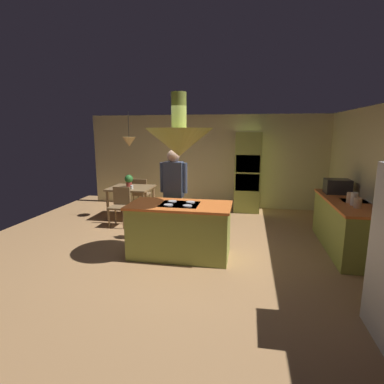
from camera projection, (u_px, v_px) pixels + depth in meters
name	position (u px, v px, depth m)	size (l,w,h in m)	color
ground	(182.00, 251.00, 5.46)	(8.16, 8.16, 0.00)	#AD7F51
wall_back	(208.00, 161.00, 8.53)	(6.80, 0.10, 2.55)	beige
wall_right	(380.00, 183.00, 5.01)	(0.10, 7.20, 2.55)	beige
kitchen_island	(180.00, 230.00, 5.17)	(1.72, 0.88, 0.93)	#939E42
counter_run_right	(345.00, 225.00, 5.44)	(0.73, 2.17, 0.91)	#939E42
oven_tower	(248.00, 172.00, 7.99)	(0.66, 0.62, 2.08)	#939E42
dining_table	(131.00, 191.00, 7.46)	(1.01, 0.91, 0.76)	olive
person_at_island	(174.00, 189.00, 5.80)	(0.53, 0.24, 1.77)	tan
range_hood	(179.00, 140.00, 4.88)	(1.10, 1.10, 1.00)	#939E42
pendant_light_over_table	(129.00, 142.00, 7.23)	(0.32, 0.32, 0.82)	#E0B266
chair_facing_island	(120.00, 204.00, 6.84)	(0.40, 0.40, 0.87)	olive
chair_by_back_wall	(141.00, 192.00, 8.14)	(0.40, 0.40, 0.87)	olive
potted_plant_on_table	(129.00, 180.00, 7.44)	(0.20, 0.20, 0.30)	#99382D
cup_on_table	(132.00, 187.00, 7.20)	(0.07, 0.07, 0.09)	white
canister_flour	(358.00, 203.00, 4.82)	(0.12, 0.12, 0.16)	#E0B78C
canister_sugar	(354.00, 199.00, 4.99)	(0.11, 0.11, 0.21)	silver
canister_tea	(351.00, 198.00, 5.16)	(0.13, 0.13, 0.18)	#E0B78C
microwave_on_counter	(337.00, 186.00, 5.94)	(0.46, 0.36, 0.28)	#232326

